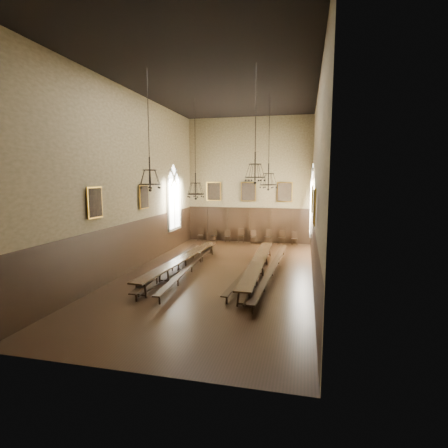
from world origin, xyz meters
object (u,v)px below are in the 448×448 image
(chair_4, at_px, (254,239))
(chandelier_back_right, at_px, (268,179))
(chair_2, at_px, (227,238))
(chandelier_front_right, at_px, (255,169))
(bench_right_outer, at_px, (273,270))
(chair_3, at_px, (241,238))
(chair_1, at_px, (214,238))
(chandelier_front_left, at_px, (150,177))
(chair_0, at_px, (200,237))
(chair_6, at_px, (281,240))
(table_right, at_px, (258,268))
(chandelier_back_left, at_px, (196,188))
(chair_7, at_px, (294,241))
(bench_left_outer, at_px, (172,265))
(bench_right_inner, at_px, (251,269))
(bench_left_inner, at_px, (192,267))
(chair_5, at_px, (268,239))
(table_left, at_px, (182,265))

(chair_4, bearing_deg, chandelier_back_right, -90.23)
(chair_2, distance_m, chandelier_front_right, 12.62)
(bench_right_outer, distance_m, chair_3, 8.92)
(chair_1, xyz_separation_m, chandelier_front_left, (0.36, -11.52, 4.48))
(chair_0, distance_m, chair_6, 6.03)
(table_right, relative_size, chandelier_back_left, 1.76)
(chair_2, relative_size, chair_7, 0.93)
(bench_left_outer, bearing_deg, bench_right_outer, 2.04)
(chair_0, height_order, chair_1, chair_0)
(chair_6, relative_size, chandelier_front_left, 0.21)
(bench_right_inner, xyz_separation_m, bench_right_outer, (1.07, -0.03, 0.05))
(table_right, xyz_separation_m, bench_left_inner, (-3.31, -0.14, -0.08))
(chair_3, xyz_separation_m, chair_5, (1.99, -0.13, 0.01))
(chair_6, bearing_deg, bench_right_inner, -82.48)
(table_left, xyz_separation_m, chair_2, (0.45, 8.50, -0.09))
(bench_right_inner, xyz_separation_m, chandelier_back_left, (-3.48, 2.16, 3.86))
(chair_3, bearing_deg, chair_7, -10.76)
(bench_right_inner, bearing_deg, chandelier_back_right, 74.55)
(chair_5, distance_m, chair_6, 0.97)
(chair_6, bearing_deg, bench_left_inner, -100.65)
(bench_right_inner, distance_m, chair_3, 8.58)
(bench_left_outer, height_order, bench_left_inner, bench_left_inner)
(chandelier_back_left, bearing_deg, chandelier_front_left, -92.43)
(table_left, distance_m, chandelier_front_right, 6.71)
(chandelier_front_right, bearing_deg, table_right, 94.19)
(bench_left_inner, xyz_separation_m, chandelier_back_left, (-0.53, 2.41, 3.84))
(bench_left_inner, height_order, chair_5, chair_5)
(chair_1, xyz_separation_m, chair_3, (2.05, 0.03, 0.04))
(table_right, bearing_deg, bench_left_inner, -177.53)
(chair_2, distance_m, chandelier_back_right, 8.39)
(chair_6, bearing_deg, table_right, -79.91)
(bench_left_outer, bearing_deg, chair_0, 97.35)
(table_left, bearing_deg, chair_1, 94.02)
(table_left, xyz_separation_m, chair_0, (-1.63, 8.48, -0.09))
(chair_3, height_order, chandelier_front_left, chandelier_front_left)
(chair_2, bearing_deg, chair_5, -19.03)
(bench_left_outer, height_order, chair_5, chair_5)
(chair_1, bearing_deg, chair_6, 14.35)
(bench_right_outer, xyz_separation_m, chair_7, (0.78, 8.24, -0.03))
(chair_1, height_order, chair_6, chair_6)
(table_right, xyz_separation_m, bench_right_outer, (0.70, 0.08, -0.06))
(chair_6, xyz_separation_m, chair_7, (0.91, 0.01, -0.02))
(table_right, distance_m, chandelier_back_left, 5.83)
(table_right, relative_size, chandelier_front_left, 2.01)
(chair_0, height_order, chandelier_back_right, chandelier_back_right)
(table_left, distance_m, chair_5, 9.11)
(table_right, relative_size, chair_6, 9.52)
(table_left, bearing_deg, chair_0, 100.88)
(chandelier_back_left, bearing_deg, chandelier_back_right, -0.99)
(chair_6, bearing_deg, chair_0, -166.46)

